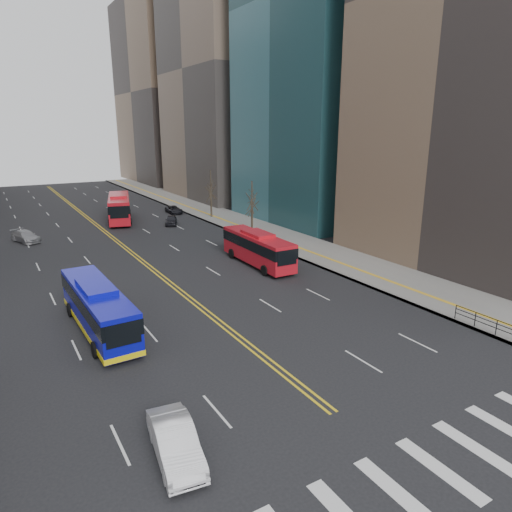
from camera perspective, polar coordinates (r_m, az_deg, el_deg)
ground at (r=20.44m, az=19.75°, el=-24.94°), size 220.00×220.00×0.00m
sidewalk_right at (r=63.41m, az=-1.62°, el=3.98°), size 7.00×130.00×0.15m
crosswalk at (r=20.43m, az=19.75°, el=-24.92°), size 26.70×4.00×0.01m
centerline at (r=66.73m, az=-19.23°, el=3.63°), size 0.55×100.00×0.01m
office_towers at (r=79.51m, az=-23.05°, el=22.49°), size 83.00×134.00×58.00m
pedestrian_railing at (r=33.36m, az=27.88°, el=-7.63°), size 0.06×6.06×1.02m
street_trees at (r=44.85m, az=-23.19°, el=4.01°), size 35.20×47.20×7.60m
blue_bus at (r=31.76m, az=-19.14°, el=-6.01°), size 2.86×11.26×3.28m
red_bus_near at (r=44.40m, az=0.22°, el=1.18°), size 2.81×10.41×3.31m
red_bus_far at (r=68.75m, az=-16.72°, el=5.99°), size 5.86×12.49×3.84m
car_white at (r=20.23m, az=-10.06°, el=-21.91°), size 2.16×4.69×1.49m
car_dark_mid at (r=64.45m, az=-10.55°, el=4.42°), size 2.88×4.04×1.28m
car_silver at (r=60.21m, az=-26.86°, el=2.21°), size 3.34×4.98×1.34m
car_dark_far at (r=73.19m, az=-10.23°, el=5.73°), size 2.12×4.22×1.15m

